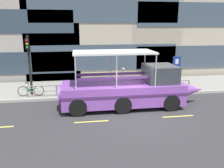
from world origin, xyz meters
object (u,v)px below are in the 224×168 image
object	(u,v)px
traffic_light_pole	(29,60)
duck_tour_boat	(130,89)
leaned_bicycle	(31,91)
pedestrian_mid_left	(123,76)
parking_sign	(176,67)
pedestrian_near_bow	(162,74)

from	to	relation	value
traffic_light_pole	duck_tour_boat	xyz separation A→B (m)	(6.36, -2.87, -1.55)
leaned_bicycle	pedestrian_mid_left	size ratio (longest dim) A/B	1.09
duck_tour_boat	parking_sign	bearing A→B (deg)	33.01
leaned_bicycle	duck_tour_boat	bearing A→B (deg)	-22.03
duck_tour_boat	traffic_light_pole	bearing A→B (deg)	155.69
parking_sign	traffic_light_pole	bearing A→B (deg)	178.68
leaned_bicycle	duck_tour_boat	size ratio (longest dim) A/B	0.19
duck_tour_boat	pedestrian_mid_left	distance (m)	3.55
traffic_light_pole	parking_sign	bearing A→B (deg)	-1.32
parking_sign	leaned_bicycle	distance (m)	10.51
traffic_light_pole	pedestrian_mid_left	size ratio (longest dim) A/B	2.54
parking_sign	leaned_bicycle	size ratio (longest dim) A/B	1.44
traffic_light_pole	parking_sign	world-z (taller)	traffic_light_pole
parking_sign	leaned_bicycle	xyz separation A→B (m)	(-10.42, -0.06, -1.33)
pedestrian_near_bow	pedestrian_mid_left	size ratio (longest dim) A/B	1.05
traffic_light_pole	pedestrian_near_bow	distance (m)	9.88
leaned_bicycle	pedestrian_mid_left	bearing A→B (deg)	8.24
traffic_light_pole	leaned_bicycle	size ratio (longest dim) A/B	2.34
parking_sign	duck_tour_boat	bearing A→B (deg)	-146.99
traffic_light_pole	pedestrian_mid_left	bearing A→B (deg)	5.71
traffic_light_pole	duck_tour_boat	bearing A→B (deg)	-24.31
pedestrian_near_bow	pedestrian_mid_left	xyz separation A→B (m)	(-3.10, -0.22, -0.04)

